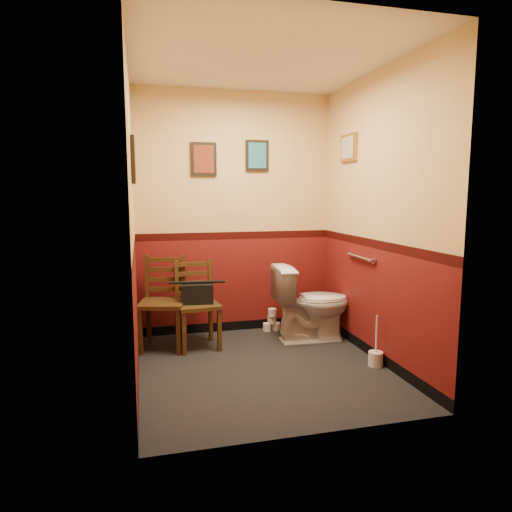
% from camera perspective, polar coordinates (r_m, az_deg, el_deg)
% --- Properties ---
extents(floor, '(2.20, 2.40, 0.00)m').
position_cam_1_polar(floor, '(4.29, 0.85, -13.81)').
color(floor, black).
rests_on(floor, ground).
extents(ceiling, '(2.20, 2.40, 0.00)m').
position_cam_1_polar(ceiling, '(4.14, 0.93, 23.51)').
color(ceiling, silver).
rests_on(ceiling, ground).
extents(wall_back, '(2.20, 0.00, 2.70)m').
position_cam_1_polar(wall_back, '(5.16, -2.62, 5.25)').
color(wall_back, '#5F1311').
rests_on(wall_back, ground).
extents(wall_front, '(2.20, 0.00, 2.70)m').
position_cam_1_polar(wall_front, '(2.85, 7.23, 3.11)').
color(wall_front, '#5F1311').
rests_on(wall_front, ground).
extents(wall_left, '(0.00, 2.40, 2.70)m').
position_cam_1_polar(wall_left, '(3.85, -15.14, 4.12)').
color(wall_left, '#5F1311').
rests_on(wall_left, ground).
extents(wall_right, '(0.00, 2.40, 2.70)m').
position_cam_1_polar(wall_right, '(4.41, 14.86, 4.56)').
color(wall_right, '#5F1311').
rests_on(wall_right, ground).
extents(grab_bar, '(0.05, 0.56, 0.06)m').
position_cam_1_polar(grab_bar, '(4.65, 12.87, -0.17)').
color(grab_bar, silver).
rests_on(grab_bar, wall_right).
extents(framed_print_back_a, '(0.28, 0.04, 0.36)m').
position_cam_1_polar(framed_print_back_a, '(5.09, -6.56, 11.94)').
color(framed_print_back_a, black).
rests_on(framed_print_back_a, wall_back).
extents(framed_print_back_b, '(0.26, 0.04, 0.34)m').
position_cam_1_polar(framed_print_back_b, '(5.21, 0.14, 12.44)').
color(framed_print_back_b, black).
rests_on(framed_print_back_b, wall_back).
extents(framed_print_left, '(0.04, 0.30, 0.38)m').
position_cam_1_polar(framed_print_left, '(3.96, -15.09, 11.46)').
color(framed_print_left, black).
rests_on(framed_print_left, wall_left).
extents(framed_print_right, '(0.04, 0.34, 0.28)m').
position_cam_1_polar(framed_print_right, '(4.95, 11.48, 13.11)').
color(framed_print_right, olive).
rests_on(framed_print_right, wall_right).
extents(toilet, '(0.84, 0.49, 0.81)m').
position_cam_1_polar(toilet, '(4.97, 6.95, -5.91)').
color(toilet, white).
rests_on(toilet, floor).
extents(toilet_brush, '(0.13, 0.13, 0.48)m').
position_cam_1_polar(toilet_brush, '(4.45, 14.72, -12.20)').
color(toilet_brush, silver).
rests_on(toilet_brush, floor).
extents(chair_left, '(0.53, 0.53, 0.95)m').
position_cam_1_polar(chair_left, '(4.79, -11.53, -5.67)').
color(chair_left, '#422B13').
rests_on(chair_left, floor).
extents(chair_right, '(0.46, 0.46, 0.90)m').
position_cam_1_polar(chair_right, '(4.76, -7.42, -5.99)').
color(chair_right, '#422B13').
rests_on(chair_right, floor).
extents(handbag, '(0.34, 0.19, 0.23)m').
position_cam_1_polar(handbag, '(4.70, -7.34, -4.66)').
color(handbag, black).
rests_on(handbag, chair_right).
extents(tp_stack, '(0.20, 0.12, 0.27)m').
position_cam_1_polar(tp_stack, '(5.34, 1.98, -8.16)').
color(tp_stack, silver).
rests_on(tp_stack, floor).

